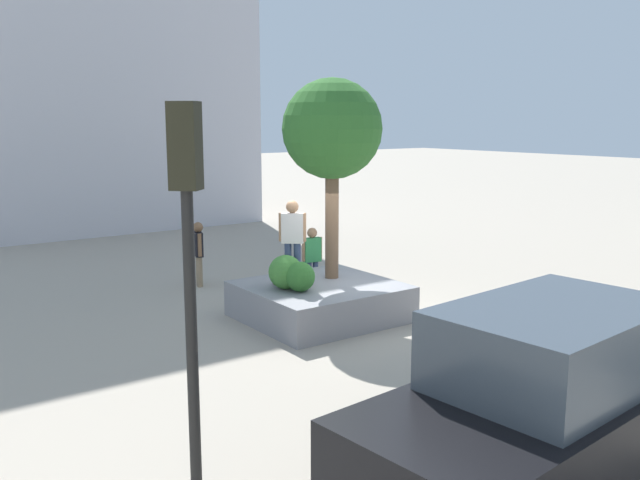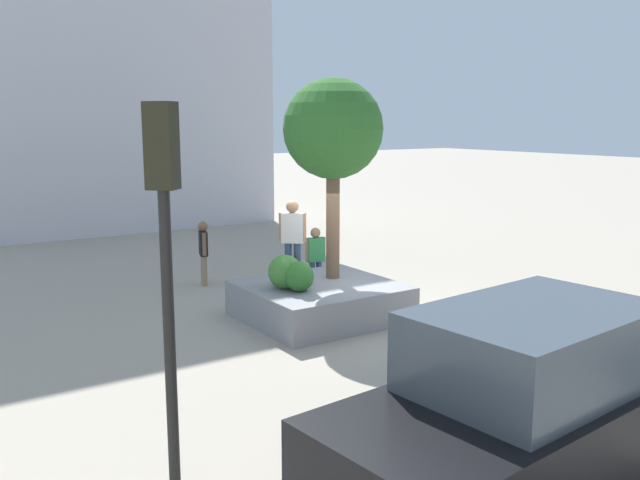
{
  "view_description": "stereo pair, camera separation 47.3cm",
  "coord_description": "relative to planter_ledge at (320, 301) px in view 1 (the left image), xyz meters",
  "views": [
    {
      "loc": [
        8.3,
        10.71,
        3.98
      ],
      "look_at": [
        0.55,
        -0.17,
        1.62
      ],
      "focal_mm": 38.33,
      "sensor_mm": 36.0,
      "label": 1
    },
    {
      "loc": [
        7.91,
        10.98,
        3.98
      ],
      "look_at": [
        0.55,
        -0.17,
        1.62
      ],
      "focal_mm": 38.33,
      "sensor_mm": 36.0,
      "label": 2
    }
  ],
  "objects": [
    {
      "name": "ground_plane",
      "position": [
        -0.55,
        0.17,
        -0.36
      ],
      "size": [
        120.0,
        120.0,
        0.0
      ],
      "primitive_type": "plane",
      "color": "#9E9384"
    },
    {
      "name": "planter_ledge",
      "position": [
        0.0,
        0.0,
        0.0
      ],
      "size": [
        2.92,
        2.71,
        0.72
      ],
      "primitive_type": "cube",
      "color": "gray",
      "rests_on": "ground"
    },
    {
      "name": "plaza_tree",
      "position": [
        -0.53,
        -0.32,
        3.4
      ],
      "size": [
        2.03,
        2.03,
        4.1
      ],
      "color": "brown",
      "rests_on": "planter_ledge"
    },
    {
      "name": "boxwood_shrub",
      "position": [
        0.77,
        -0.08,
        0.69
      ],
      "size": [
        0.67,
        0.67,
        0.67
      ],
      "primitive_type": "sphere",
      "color": "#3D7A33",
      "rests_on": "planter_ledge"
    },
    {
      "name": "hedge_clump",
      "position": [
        0.66,
        0.26,
        0.65
      ],
      "size": [
        0.58,
        0.58,
        0.58
      ],
      "primitive_type": "sphere",
      "color": "#2D6628",
      "rests_on": "planter_ledge"
    },
    {
      "name": "skateboard",
      "position": [
        0.44,
        -0.32,
        0.41
      ],
      "size": [
        0.78,
        0.62,
        0.07
      ],
      "color": "brown",
      "rests_on": "planter_ledge"
    },
    {
      "name": "skateboarder",
      "position": [
        0.44,
        -0.32,
        1.37
      ],
      "size": [
        0.45,
        0.42,
        1.62
      ],
      "color": "navy",
      "rests_on": "skateboard"
    },
    {
      "name": "sedan_parked",
      "position": [
        2.03,
        6.83,
        0.71
      ],
      "size": [
        4.7,
        2.48,
        2.11
      ],
      "color": "black",
      "rests_on": "ground"
    },
    {
      "name": "traffic_light_corner",
      "position": [
        4.95,
        4.72,
        2.49
      ],
      "size": [
        0.37,
        0.37,
        4.15
      ],
      "color": "black",
      "rests_on": "ground"
    },
    {
      "name": "passerby_with_bag",
      "position": [
        -1.12,
        -1.88,
        0.52
      ],
      "size": [
        0.51,
        0.23,
        1.52
      ],
      "color": "navy",
      "rests_on": "ground"
    },
    {
      "name": "bystander_watching",
      "position": [
        0.8,
        -3.91,
        0.55
      ],
      "size": [
        0.3,
        0.51,
        1.57
      ],
      "color": "#847056",
      "rests_on": "ground"
    }
  ]
}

